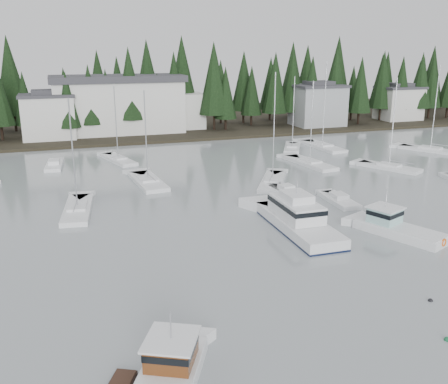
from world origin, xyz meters
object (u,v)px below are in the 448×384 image
(lobster_boat_brown, at_px, (164,383))
(runabout_1, at_px, (339,201))
(sailboat_11, at_px, (389,168))
(sailboat_9, at_px, (292,149))
(house_east_b, at_px, (399,102))
(cabin_cruiser_center, at_px, (297,221))
(house_west, at_px, (48,116))
(sailboat_10, at_px, (118,161))
(harbor_inn, at_px, (129,104))
(sailboat_12, at_px, (322,147))
(runabout_4, at_px, (286,192))
(runabout_3, at_px, (54,166))
(sailboat_2, at_px, (78,211))
(house_east_a, at_px, (318,104))
(sailboat_6, at_px, (310,164))
(sailboat_1, at_px, (148,183))
(sailboat_4, at_px, (272,183))
(lobster_boat_teal, at_px, (396,229))
(sailboat_8, at_px, (430,151))

(lobster_boat_brown, xyz_separation_m, runabout_1, (24.83, 24.87, -0.35))
(sailboat_11, bearing_deg, sailboat_9, -6.00)
(house_east_b, xyz_separation_m, cabin_cruiser_center, (-54.00, -56.83, -3.61))
(house_west, distance_m, sailboat_10, 23.49)
(harbor_inn, bearing_deg, sailboat_12, -40.44)
(runabout_4, bearing_deg, runabout_3, 43.40)
(sailboat_10, bearing_deg, house_east_b, -86.73)
(sailboat_2, height_order, sailboat_9, sailboat_9)
(harbor_inn, bearing_deg, sailboat_9, -46.03)
(house_east_a, distance_m, house_east_b, 22.10)
(sailboat_6, relative_size, runabout_1, 1.97)
(sailboat_9, xyz_separation_m, runabout_3, (-37.98, -0.99, 0.05))
(house_east_a, distance_m, runabout_1, 54.46)
(harbor_inn, bearing_deg, runabout_3, -119.90)
(sailboat_11, bearing_deg, sailboat_6, 30.27)
(sailboat_1, distance_m, runabout_4, 17.45)
(runabout_4, bearing_deg, sailboat_10, 29.75)
(sailboat_9, relative_size, sailboat_10, 1.07)
(house_west, bearing_deg, sailboat_2, -86.54)
(lobster_boat_brown, xyz_separation_m, sailboat_9, (33.17, 53.63, -0.40))
(sailboat_6, xyz_separation_m, runabout_4, (-9.68, -12.48, 0.07))
(runabout_1, xyz_separation_m, runabout_4, (-3.97, 5.07, 0.00))
(house_west, bearing_deg, lobster_boat_brown, -85.93)
(house_west, relative_size, runabout_3, 1.38)
(sailboat_9, bearing_deg, sailboat_1, 145.53)
(sailboat_4, bearing_deg, runabout_4, -153.52)
(sailboat_9, height_order, runabout_3, sailboat_9)
(harbor_inn, height_order, runabout_3, harbor_inn)
(sailboat_2, distance_m, sailboat_12, 47.10)
(house_east_a, bearing_deg, house_east_b, 5.19)
(cabin_cruiser_center, bearing_deg, sailboat_1, 27.55)
(lobster_boat_teal, distance_m, sailboat_12, 41.19)
(sailboat_6, xyz_separation_m, sailboat_8, (23.52, 2.48, 0.01))
(house_east_a, xyz_separation_m, runabout_4, (-27.84, -43.65, -4.77))
(harbor_inn, xyz_separation_m, sailboat_4, (11.40, -43.43, -5.70))
(house_east_b, bearing_deg, runabout_4, -137.51)
(cabin_cruiser_center, distance_m, lobster_boat_teal, 8.89)
(lobster_boat_brown, relative_size, sailboat_1, 0.74)
(lobster_boat_brown, distance_m, runabout_1, 35.14)
(runabout_1, bearing_deg, sailboat_12, -22.87)
(house_east_b, relative_size, runabout_1, 1.50)
(lobster_boat_teal, distance_m, sailboat_6, 28.48)
(house_east_b, xyz_separation_m, sailboat_6, (-40.17, -33.17, -4.35))
(lobster_boat_teal, distance_m, sailboat_10, 44.00)
(sailboat_12, bearing_deg, lobster_boat_teal, 157.33)
(sailboat_12, height_order, runabout_4, sailboat_12)
(runabout_3, bearing_deg, sailboat_8, -92.43)
(harbor_inn, height_order, runabout_4, harbor_inn)
(sailboat_1, distance_m, sailboat_6, 24.40)
(sailboat_4, height_order, sailboat_11, sailboat_4)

